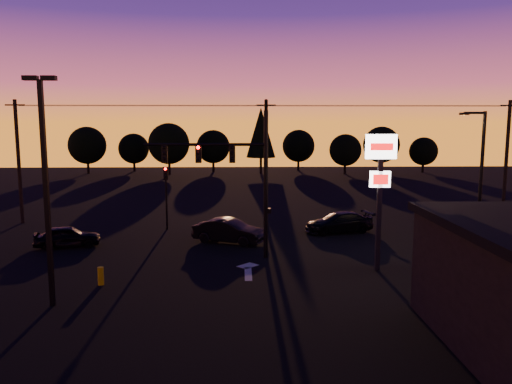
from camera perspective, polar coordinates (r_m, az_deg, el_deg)
ground at (r=23.82m, az=-2.08°, el=-10.07°), size 120.00×120.00×0.00m
lane_arrow at (r=25.41m, az=-0.92°, el=-8.89°), size 1.20×3.10×0.01m
traffic_signal_mast at (r=26.75m, az=-2.29°, el=2.74°), size 6.79×0.52×8.58m
secondary_signal at (r=34.82m, az=-10.24°, el=0.40°), size 0.30×0.31×4.35m
parking_lot_light at (r=21.20m, az=-22.94°, el=1.64°), size 1.25×0.30×9.14m
pylon_sign at (r=25.21m, az=14.01°, el=2.13°), size 1.50×0.28×6.80m
streetlight at (r=31.46m, az=24.20°, el=1.88°), size 1.55×0.35×8.00m
utility_pole_0 at (r=40.16m, az=-25.50°, el=3.23°), size 1.40×0.26×9.00m
utility_pole_1 at (r=36.80m, az=1.14°, el=3.64°), size 1.40×0.26×9.00m
utility_pole_2 at (r=41.76m, az=26.69°, el=3.31°), size 1.40×0.26×9.00m
power_wires at (r=36.71m, az=1.16°, el=9.84°), size 36.00×1.22×0.07m
bollard at (r=24.15m, az=-17.32°, el=-9.15°), size 0.28×0.28×0.83m
tree_0 at (r=76.03m, az=-18.73°, el=5.07°), size 5.36×5.36×6.74m
tree_1 at (r=77.46m, az=-13.80°, el=4.84°), size 4.54×4.54×5.71m
tree_2 at (r=71.44m, az=-9.93°, el=5.46°), size 5.77×5.78×7.26m
tree_3 at (r=74.85m, az=-4.91°, el=5.18°), size 4.95×4.95×6.22m
tree_4 at (r=71.72m, az=0.56°, el=6.83°), size 4.18×4.18×9.50m
tree_5 at (r=77.24m, az=4.88°, el=5.26°), size 4.95×4.95×6.22m
tree_6 at (r=72.29m, az=10.17°, el=4.73°), size 4.54×4.54×5.71m
tree_7 at (r=76.61m, az=14.14°, el=5.26°), size 5.36×5.36×6.74m
tree_8 at (r=77.56m, az=18.60°, el=4.43°), size 4.12×4.12×5.19m
car_left at (r=31.84m, az=-20.77°, el=-4.76°), size 4.02×2.46×1.28m
car_mid at (r=30.85m, az=-3.11°, el=-4.47°), size 4.69×3.18×1.46m
car_right at (r=34.16m, az=9.45°, el=-3.44°), size 4.98×2.93×1.35m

